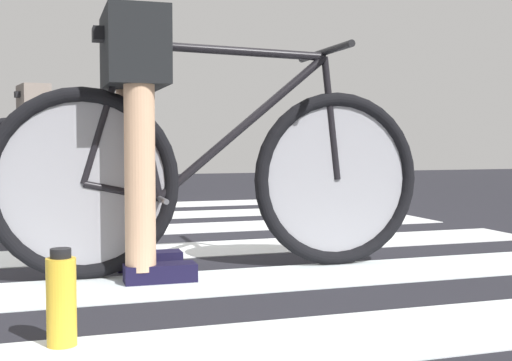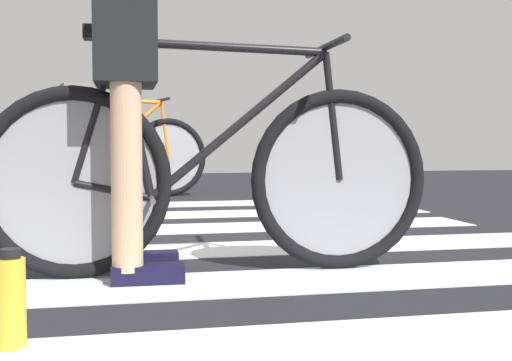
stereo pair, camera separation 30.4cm
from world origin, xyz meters
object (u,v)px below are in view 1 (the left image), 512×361
Objects in this scene: cyclist_2_of_2 at (35,126)px; cyclist_1_of_2 at (136,107)px; bicycle_2_of_2 at (72,156)px; water_bottle at (61,300)px; bicycle_1_of_2 at (216,174)px.

cyclist_1_of_2 is at bearing -94.45° from cyclist_2_of_2.
cyclist_2_of_2 is at bearing -180.00° from bicycle_2_of_2.
cyclist_1_of_2 is at bearing 69.54° from water_bottle.
water_bottle is (0.05, -4.33, -0.52)m from cyclist_2_of_2.
water_bottle is (-0.26, -4.39, -0.27)m from bicycle_2_of_2.
bicycle_2_of_2 is at bearing 86.61° from water_bottle.
cyclist_2_of_2 is (-0.31, -0.06, 0.26)m from bicycle_2_of_2.
bicycle_1_of_2 is at bearing -89.49° from cyclist_2_of_2.
bicycle_2_of_2 is 6.90× the size of water_bottle.
cyclist_1_of_2 is (-0.31, 0.01, 0.26)m from bicycle_1_of_2.
cyclist_1_of_2 is 0.58× the size of bicycle_2_of_2.
cyclist_2_of_2 reaches higher than water_bottle.
water_bottle is (-0.31, -0.83, -0.53)m from cyclist_1_of_2.
bicycle_1_of_2 is 0.41m from cyclist_1_of_2.
water_bottle is at bearing -125.89° from bicycle_1_of_2.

